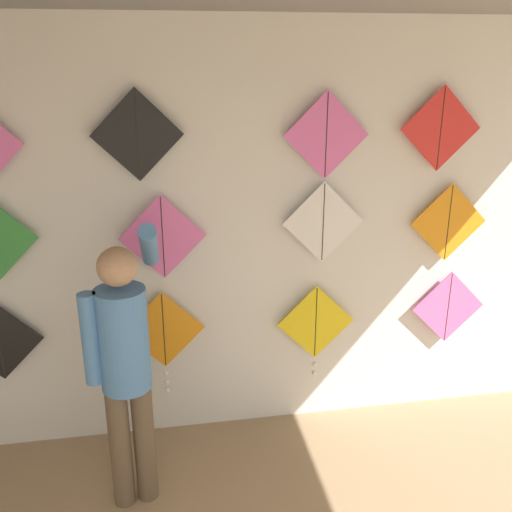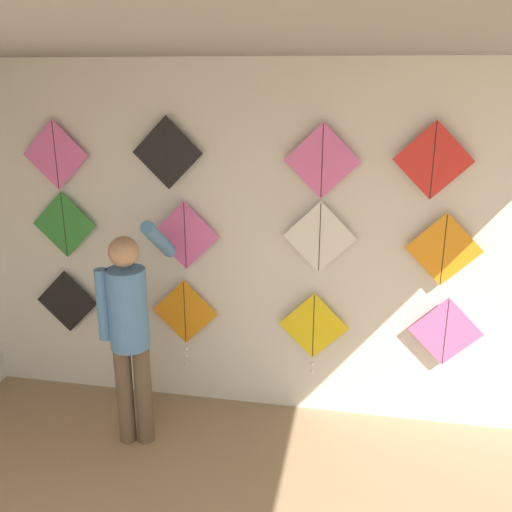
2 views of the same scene
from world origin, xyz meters
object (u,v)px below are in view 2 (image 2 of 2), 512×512
(kite_10, at_px, (322,161))
(shopkeeper, at_px, (130,323))
(kite_5, at_px, (185,236))
(kite_8, at_px, (56,155))
(kite_0, at_px, (67,302))
(kite_9, at_px, (167,153))
(kite_4, at_px, (64,225))
(kite_3, at_px, (445,332))
(kite_2, at_px, (313,329))
(kite_7, at_px, (444,250))
(kite_1, at_px, (185,317))
(kite_11, at_px, (433,160))
(kite_6, at_px, (320,237))

(kite_10, bearing_deg, shopkeeper, -155.09)
(kite_5, relative_size, kite_8, 1.00)
(kite_0, distance_m, kite_8, 1.24)
(kite_8, relative_size, kite_9, 1.00)
(kite_4, height_order, kite_5, kite_4)
(kite_3, height_order, kite_4, kite_4)
(kite_3, relative_size, kite_10, 1.00)
(kite_2, relative_size, kite_3, 1.25)
(kite_2, relative_size, kite_4, 1.25)
(shopkeeper, xyz_separation_m, kite_7, (2.19, 0.60, 0.50))
(kite_1, xyz_separation_m, kite_2, (1.06, 0.00, -0.02))
(kite_1, height_order, kite_4, kite_4)
(kite_0, height_order, kite_4, kite_4)
(kite_9, bearing_deg, kite_5, 0.00)
(kite_7, xyz_separation_m, kite_8, (-2.98, 0.00, 0.60))
(kite_0, bearing_deg, kite_2, -0.02)
(kite_10, relative_size, kite_11, 1.00)
(kite_7, bearing_deg, kite_11, 180.00)
(kite_9, distance_m, kite_10, 1.16)
(kite_7, height_order, kite_8, kite_8)
(kite_5, xyz_separation_m, kite_10, (1.05, 0.00, 0.61))
(kite_6, height_order, kite_9, kite_9)
(kite_8, distance_m, kite_9, 0.92)
(kite_7, bearing_deg, shopkeeper, -164.67)
(kite_4, bearing_deg, kite_9, 0.00)
(kite_7, bearing_deg, kite_9, 180.00)
(kite_3, bearing_deg, kite_0, 180.00)
(kite_9, bearing_deg, kite_8, 180.00)
(kite_7, bearing_deg, kite_1, -179.97)
(kite_1, distance_m, kite_10, 1.69)
(kite_9, xyz_separation_m, kite_10, (1.16, 0.00, -0.03))
(kite_0, xyz_separation_m, kite_7, (3.02, 0.00, 0.64))
(kite_8, bearing_deg, kite_4, 0.00)
(kite_2, height_order, kite_11, kite_11)
(kite_0, relative_size, kite_5, 1.00)
(kite_9, relative_size, kite_10, 1.00)
(kite_5, bearing_deg, shopkeeper, -112.19)
(kite_3, height_order, kite_8, kite_8)
(kite_10, bearing_deg, kite_11, 0.00)
(kite_4, distance_m, kite_11, 2.90)
(kite_4, bearing_deg, kite_5, 0.00)
(kite_9, bearing_deg, kite_7, 0.00)
(kite_1, xyz_separation_m, kite_10, (1.08, 0.00, 1.31))
(kite_1, distance_m, kite_9, 1.34)
(kite_6, bearing_deg, kite_4, 180.00)
(kite_10, bearing_deg, kite_2, -178.21)
(kite_5, relative_size, kite_7, 1.00)
(kite_2, xyz_separation_m, kite_7, (0.92, 0.00, 0.71))
(kite_6, bearing_deg, kite_1, -179.95)
(kite_9, bearing_deg, kite_0, 180.00)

